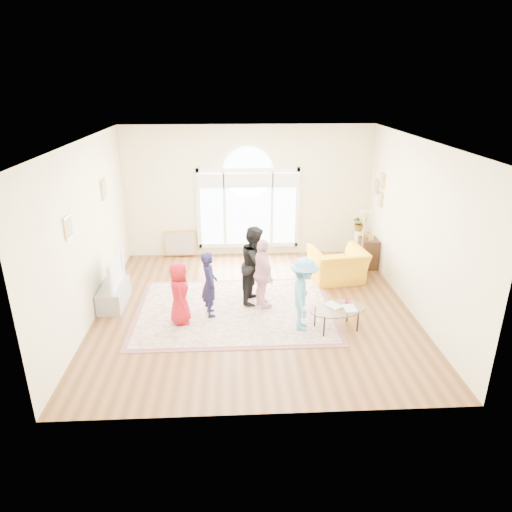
{
  "coord_description": "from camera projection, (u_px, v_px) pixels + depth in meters",
  "views": [
    {
      "loc": [
        -0.38,
        -7.9,
        4.19
      ],
      "look_at": [
        0.05,
        0.3,
        0.98
      ],
      "focal_mm": 32.0,
      "sensor_mm": 36.0,
      "label": 1
    }
  ],
  "objects": [
    {
      "name": "television",
      "position": [
        111.0,
        271.0,
        8.77
      ],
      "size": [
        0.17,
        1.04,
        0.6
      ],
      "color": "black",
      "rests_on": "tv_console"
    },
    {
      "name": "area_rug",
      "position": [
        235.0,
        310.0,
        8.81
      ],
      "size": [
        3.6,
        2.6,
        0.02
      ],
      "primitive_type": "cube",
      "color": "beige",
      "rests_on": "ground"
    },
    {
      "name": "leaning_picture",
      "position": [
        181.0,
        256.0,
        11.5
      ],
      "size": [
        0.8,
        0.14,
        0.62
      ],
      "primitive_type": "cube",
      "rotation": [
        -0.14,
        0.0,
        0.0
      ],
      "color": "tan",
      "rests_on": "ground"
    },
    {
      "name": "room_shell",
      "position": [
        249.0,
        195.0,
        10.95
      ],
      "size": [
        6.0,
        6.0,
        6.0
      ],
      "color": "beige",
      "rests_on": "ground"
    },
    {
      "name": "rug_border",
      "position": [
        235.0,
        310.0,
        8.81
      ],
      "size": [
        3.8,
        2.8,
        0.01
      ],
      "primitive_type": "cube",
      "color": "brown",
      "rests_on": "ground"
    },
    {
      "name": "side_cabinet",
      "position": [
        368.0,
        253.0,
        10.73
      ],
      "size": [
        0.4,
        0.5,
        0.7
      ],
      "primitive_type": "cube",
      "color": "black",
      "rests_on": "ground"
    },
    {
      "name": "armchair",
      "position": [
        338.0,
        265.0,
        9.99
      ],
      "size": [
        1.27,
        1.15,
        0.74
      ],
      "primitive_type": "imported",
      "rotation": [
        0.0,
        0.0,
        3.3
      ],
      "color": "yellow",
      "rests_on": "ground"
    },
    {
      "name": "coffee_table",
      "position": [
        337.0,
        309.0,
        8.02
      ],
      "size": [
        1.16,
        0.89,
        0.54
      ],
      "rotation": [
        0.0,
        0.0,
        0.26
      ],
      "color": "silver",
      "rests_on": "ground"
    },
    {
      "name": "potted_plant",
      "position": [
        360.0,
        223.0,
        11.1
      ],
      "size": [
        0.44,
        0.41,
        0.41
      ],
      "primitive_type": "imported",
      "rotation": [
        0.0,
        0.0,
        0.29
      ],
      "color": "#33722D",
      "rests_on": "plant_pedestal"
    },
    {
      "name": "tv_console",
      "position": [
        114.0,
        295.0,
        8.96
      ],
      "size": [
        0.45,
        1.0,
        0.42
      ],
      "primitive_type": "cube",
      "color": "#95989D",
      "rests_on": "ground"
    },
    {
      "name": "floor_lamp",
      "position": [
        364.0,
        221.0,
        9.93
      ],
      "size": [
        0.28,
        0.28,
        1.51
      ],
      "color": "black",
      "rests_on": "ground"
    },
    {
      "name": "child_blue",
      "position": [
        304.0,
        294.0,
        7.92
      ],
      "size": [
        0.64,
        0.94,
        1.34
      ],
      "primitive_type": "imported",
      "rotation": [
        0.0,
        0.0,
        1.4
      ],
      "color": "#5AA8CE",
      "rests_on": "area_rug"
    },
    {
      "name": "child_black",
      "position": [
        256.0,
        265.0,
        8.9
      ],
      "size": [
        0.78,
        0.89,
        1.55
      ],
      "primitive_type": "imported",
      "rotation": [
        0.0,
        0.0,
        1.27
      ],
      "color": "black",
      "rests_on": "area_rug"
    },
    {
      "name": "child_navy",
      "position": [
        209.0,
        284.0,
        8.41
      ],
      "size": [
        0.4,
        0.51,
        1.25
      ],
      "primitive_type": "imported",
      "rotation": [
        0.0,
        0.0,
        1.8
      ],
      "color": "#19183D",
      "rests_on": "area_rug"
    },
    {
      "name": "child_red",
      "position": [
        179.0,
        293.0,
        8.15
      ],
      "size": [
        0.45,
        0.62,
        1.16
      ],
      "primitive_type": "imported",
      "rotation": [
        0.0,
        0.0,
        1.71
      ],
      "color": "#A6121D",
      "rests_on": "area_rug"
    },
    {
      "name": "plant_pedestal",
      "position": [
        358.0,
        244.0,
        11.3
      ],
      "size": [
        0.2,
        0.2,
        0.7
      ],
      "primitive_type": "cylinder",
      "color": "white",
      "rests_on": "ground"
    },
    {
      "name": "child_pink",
      "position": [
        263.0,
        274.0,
        8.67
      ],
      "size": [
        0.61,
        0.88,
        1.38
      ],
      "primitive_type": "imported",
      "rotation": [
        0.0,
        0.0,
        1.94
      ],
      "color": "#F1B1BD",
      "rests_on": "area_rug"
    },
    {
      "name": "ground",
      "position": [
        254.0,
        308.0,
        8.89
      ],
      "size": [
        6.0,
        6.0,
        0.0
      ],
      "primitive_type": "plane",
      "color": "#56361A",
      "rests_on": "ground"
    }
  ]
}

